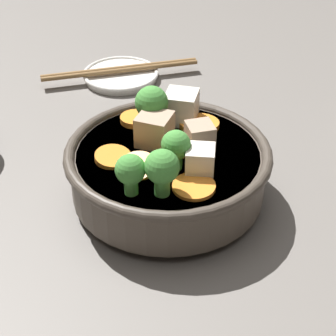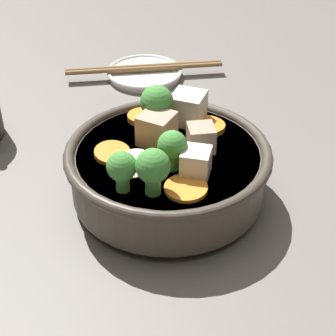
{
  "view_description": "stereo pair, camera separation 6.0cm",
  "coord_description": "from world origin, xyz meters",
  "views": [
    {
      "loc": [
        0.27,
        -0.41,
        0.39
      ],
      "look_at": [
        0.0,
        0.0,
        0.04
      ],
      "focal_mm": 60.0,
      "sensor_mm": 36.0,
      "label": 1
    },
    {
      "loc": [
        0.32,
        -0.37,
        0.39
      ],
      "look_at": [
        0.0,
        0.0,
        0.04
      ],
      "focal_mm": 60.0,
      "sensor_mm": 36.0,
      "label": 2
    }
  ],
  "objects": [
    {
      "name": "stirfry_bowl",
      "position": [
        -0.0,
        -0.0,
        0.04
      ],
      "size": [
        0.22,
        0.22,
        0.11
      ],
      "color": "#51473D",
      "rests_on": "ground_plane"
    },
    {
      "name": "chopsticks_pair",
      "position": [
        -0.22,
        0.2,
        0.02
      ],
      "size": [
        0.17,
        0.19,
        0.01
      ],
      "color": "olive",
      "rests_on": "side_saucer"
    },
    {
      "name": "side_saucer",
      "position": [
        -0.22,
        0.2,
        0.01
      ],
      "size": [
        0.12,
        0.12,
        0.01
      ],
      "color": "white",
      "rests_on": "ground_plane"
    },
    {
      "name": "ground_plane",
      "position": [
        0.0,
        0.0,
        0.0
      ],
      "size": [
        3.0,
        3.0,
        0.0
      ],
      "primitive_type": "plane",
      "color": "slate"
    }
  ]
}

